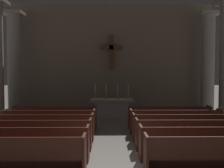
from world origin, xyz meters
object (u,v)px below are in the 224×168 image
object	(u,v)px
pew_right_row_6	(169,117)
column_right_fourth	(208,65)
altar	(112,108)
pew_left_row_4	(43,127)
pew_right_row_1	(220,155)
column_left_fourth	(15,65)
candlestick_outer_left	(95,94)
candlestick_inner_left	(106,94)
pew_left_row_3	(34,134)
pew_right_row_5	(175,121)
pew_left_row_6	(55,117)
pew_left_row_2	(24,143)
pew_right_row_3	(192,134)
pew_left_row_5	(50,122)
pew_left_row_1	(9,156)
candlestick_outer_right	(128,94)
candlestick_inner_right	(118,94)
pew_right_row_2	(204,143)
pew_right_row_4	(183,127)

from	to	relation	value
pew_right_row_6	column_right_fourth	distance (m)	5.14
pew_right_row_6	altar	bearing A→B (deg)	136.47
pew_left_row_4	pew_right_row_1	world-z (taller)	same
column_left_fourth	altar	world-z (taller)	column_left_fourth
pew_right_row_1	candlestick_outer_left	bearing A→B (deg)	114.59
pew_right_row_6	candlestick_inner_left	bearing A→B (deg)	139.79
pew_left_row_3	pew_right_row_5	world-z (taller)	same
pew_left_row_4	pew_left_row_6	xyz separation A→B (m)	(0.00, 1.94, 0.00)
pew_left_row_2	pew_right_row_3	xyz separation A→B (m)	(4.85, 0.97, 0.00)
pew_left_row_4	pew_right_row_3	distance (m)	4.94
pew_left_row_5	pew_right_row_3	distance (m)	5.22
pew_left_row_1	candlestick_outer_right	bearing A→B (deg)	65.41
column_right_fourth	candlestick_inner_left	distance (m)	6.03
pew_left_row_2	candlestick_inner_left	world-z (taller)	candlestick_inner_left
pew_left_row_3	column_right_fourth	distance (m)	10.38
pew_left_row_3	pew_left_row_4	size ratio (longest dim) A/B	1.00
pew_right_row_6	candlestick_inner_right	xyz separation A→B (m)	(-2.12, 2.30, 0.77)
pew_left_row_4	pew_right_row_2	world-z (taller)	same
pew_left_row_5	pew_right_row_4	bearing A→B (deg)	-11.32
pew_left_row_1	pew_right_row_3	world-z (taller)	same
altar	pew_left_row_1	bearing A→B (deg)	-108.71
pew_right_row_1	pew_right_row_5	world-z (taller)	same
pew_right_row_4	altar	xyz separation A→B (m)	(-2.42, 4.24, 0.06)
column_left_fourth	candlestick_inner_right	size ratio (longest dim) A/B	7.85
candlestick_outer_left	pew_left_row_6	bearing A→B (deg)	-124.35
pew_left_row_6	pew_right_row_4	size ratio (longest dim) A/B	1.00
column_left_fourth	candlestick_outer_left	xyz separation A→B (m)	(4.56, -1.19, -1.53)
column_left_fourth	pew_left_row_6	bearing A→B (deg)	-49.51
pew_right_row_5	column_left_fourth	size ratio (longest dim) A/B	0.61
pew_left_row_2	pew_left_row_4	distance (m)	1.94
pew_right_row_4	candlestick_outer_left	distance (m)	5.42
column_right_fourth	candlestick_outer_left	world-z (taller)	column_right_fourth
pew_left_row_3	pew_right_row_1	xyz separation A→B (m)	(4.85, -1.94, 0.00)
pew_right_row_2	candlestick_inner_right	bearing A→B (deg)	108.95
pew_left_row_4	column_left_fourth	distance (m)	6.62
pew_left_row_4	pew_left_row_5	distance (m)	0.97
pew_left_row_2	candlestick_outer_left	xyz separation A→B (m)	(1.57, 6.19, 0.77)
pew_left_row_4	candlestick_outer_left	xyz separation A→B (m)	(1.57, 4.24, 0.77)
candlestick_inner_right	candlestick_outer_left	bearing A→B (deg)	180.00
pew_left_row_1	pew_left_row_4	bearing A→B (deg)	90.00
pew_left_row_1	pew_left_row_6	xyz separation A→B (m)	(0.00, 4.85, 0.00)
pew_left_row_1	pew_right_row_5	distance (m)	6.21
pew_left_row_1	pew_right_row_3	distance (m)	5.22
pew_right_row_2	pew_right_row_3	world-z (taller)	same
pew_right_row_2	pew_right_row_4	xyz separation A→B (m)	(0.00, 1.94, 0.00)
pew_left_row_6	candlestick_inner_left	bearing A→B (deg)	47.31
column_right_fourth	pew_right_row_4	bearing A→B (deg)	-118.77
altar	candlestick_inner_left	bearing A→B (deg)	-180.00
candlestick_inner_left	candlestick_outer_left	bearing A→B (deg)	180.00
column_right_fourth	pew_right_row_5	bearing A→B (deg)	-123.76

